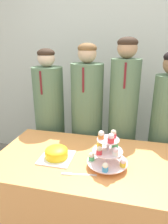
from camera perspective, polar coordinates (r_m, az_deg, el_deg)
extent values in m
cube|color=silver|center=(2.62, 8.52, 13.82)|extent=(9.00, 0.06, 2.70)
cube|color=#EF9951|center=(1.76, 2.52, -23.92)|extent=(1.49, 0.78, 0.77)
cube|color=white|center=(1.55, -7.80, -12.73)|extent=(0.24, 0.24, 0.01)
cylinder|color=yellow|center=(1.53, -7.85, -11.76)|extent=(0.17, 0.17, 0.05)
ellipsoid|color=yellow|center=(1.52, -7.90, -10.84)|extent=(0.17, 0.17, 0.06)
cube|color=silver|center=(1.37, 0.14, -17.47)|extent=(0.16, 0.04, 0.00)
cube|color=#B2B2B7|center=(1.38, -4.96, -17.23)|extent=(0.07, 0.03, 0.01)
cylinder|color=silver|center=(1.40, 6.74, -11.62)|extent=(0.02, 0.02, 0.21)
cylinder|color=silver|center=(1.43, 6.63, -13.87)|extent=(0.28, 0.28, 0.01)
cylinder|color=silver|center=(1.39, 6.77, -10.95)|extent=(0.21, 0.21, 0.01)
cylinder|color=silver|center=(1.35, 6.91, -7.84)|extent=(0.15, 0.15, 0.01)
cylinder|color=#3893DB|center=(1.33, 6.06, -15.88)|extent=(0.04, 0.04, 0.03)
sphere|color=white|center=(1.31, 6.10, -14.94)|extent=(0.04, 0.04, 0.04)
cylinder|color=yellow|center=(1.39, 11.06, -14.52)|extent=(0.04, 0.04, 0.03)
sphere|color=silver|center=(1.37, 11.12, -13.63)|extent=(0.04, 0.04, 0.04)
cylinder|color=yellow|center=(1.49, 9.95, -11.70)|extent=(0.04, 0.04, 0.03)
sphere|color=beige|center=(1.48, 10.01, -10.85)|extent=(0.04, 0.04, 0.04)
cylinder|color=white|center=(1.51, 4.66, -11.14)|extent=(0.04, 0.04, 0.03)
sphere|color=beige|center=(1.49, 4.69, -10.23)|extent=(0.04, 0.04, 0.04)
cylinder|color=#4CB766|center=(1.43, 1.97, -13.05)|extent=(0.04, 0.04, 0.03)
sphere|color=#F4E5C6|center=(1.42, 1.99, -12.20)|extent=(0.04, 0.04, 0.04)
cylinder|color=#E5333D|center=(1.33, 4.36, -11.40)|extent=(0.04, 0.04, 0.03)
sphere|color=beige|center=(1.32, 4.39, -10.46)|extent=(0.03, 0.03, 0.03)
cylinder|color=white|center=(1.33, 8.91, -11.64)|extent=(0.04, 0.04, 0.03)
sphere|color=silver|center=(1.32, 8.97, -10.66)|extent=(0.04, 0.04, 0.04)
cylinder|color=#4CB766|center=(1.43, 8.81, -9.35)|extent=(0.05, 0.05, 0.03)
sphere|color=#F4E5C6|center=(1.42, 8.87, -8.41)|extent=(0.04, 0.04, 0.04)
cylinder|color=yellow|center=(1.43, 4.45, -9.21)|extent=(0.04, 0.04, 0.03)
sphere|color=#F4E5C6|center=(1.41, 4.48, -8.31)|extent=(0.04, 0.04, 0.04)
cylinder|color=#E5333D|center=(1.37, 8.37, -6.68)|extent=(0.04, 0.04, 0.02)
sphere|color=beige|center=(1.36, 8.42, -5.78)|extent=(0.04, 0.04, 0.04)
cylinder|color=orange|center=(1.35, 4.91, -7.02)|extent=(0.04, 0.04, 0.02)
sphere|color=white|center=(1.34, 4.94, -6.10)|extent=(0.04, 0.04, 0.04)
cylinder|color=#E5333D|center=(1.30, 7.67, -8.01)|extent=(0.04, 0.04, 0.03)
sphere|color=silver|center=(1.29, 7.73, -6.90)|extent=(0.04, 0.04, 0.04)
cylinder|color=#567556|center=(2.22, -9.53, -5.16)|extent=(0.31, 0.31, 1.36)
sphere|color=beige|center=(2.03, -10.75, 14.89)|extent=(0.17, 0.17, 0.17)
ellipsoid|color=#332319|center=(2.03, -10.83, 16.19)|extent=(0.17, 0.17, 0.09)
cube|color=maroon|center=(1.92, -12.22, 8.09)|extent=(0.02, 0.01, 0.22)
cylinder|color=#567556|center=(2.10, 0.81, -5.74)|extent=(0.31, 0.31, 1.41)
sphere|color=#D6AD89|center=(1.90, 0.92, 16.34)|extent=(0.17, 0.17, 0.17)
ellipsoid|color=brown|center=(1.90, 0.93, 17.78)|extent=(0.18, 0.18, 0.10)
cube|color=maroon|center=(1.77, -0.23, 9.07)|extent=(0.02, 0.01, 0.22)
cylinder|color=#567556|center=(2.05, 10.67, -6.00)|extent=(0.27, 0.27, 1.45)
sphere|color=tan|center=(1.86, 12.28, 17.37)|extent=(0.18, 0.18, 0.18)
ellipsoid|color=#332319|center=(1.86, 12.39, 18.85)|extent=(0.18, 0.18, 0.10)
cube|color=maroon|center=(1.74, 11.63, 10.09)|extent=(0.02, 0.01, 0.22)
cylinder|color=#567556|center=(2.11, 21.73, -8.41)|extent=(0.29, 0.29, 1.32)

